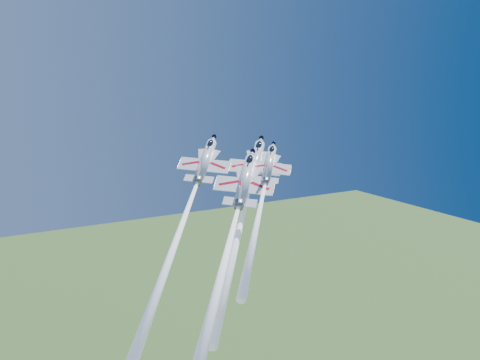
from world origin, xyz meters
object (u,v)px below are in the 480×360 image
jet_lead (243,213)px  jet_right (261,203)px  jet_left (182,224)px  jet_slot (230,242)px

jet_lead → jet_right: size_ratio=1.31×
jet_left → jet_right: bearing=17.7°
jet_right → jet_lead: bearing=149.5°
jet_lead → jet_right: bearing=-30.5°
jet_lead → jet_left: (-11.70, 1.08, -0.73)m
jet_left → jet_lead: bearing=32.8°
jet_lead → jet_slot: (-7.62, -8.80, -2.00)m
jet_slot → jet_left: bearing=150.5°
jet_lead → jet_left: bearing=-147.2°
jet_right → jet_left: bearing=-162.3°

